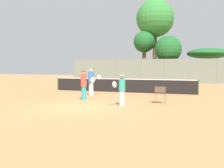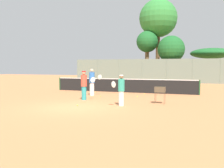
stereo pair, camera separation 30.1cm
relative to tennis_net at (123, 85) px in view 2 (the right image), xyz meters
The scene contains 17 objects.
ground_plane 7.98m from the tennis_net, 90.00° to the right, with size 80.00×80.00×0.00m, color #D37F4C.
tennis_net is the anchor object (origin of this frame).
back_fence 12.76m from the tennis_net, 90.00° to the left, with size 21.31×0.08×2.91m.
tree_0 19.16m from the tennis_net, 69.23° to the left, with size 5.57×5.57×4.40m.
tree_1 18.32m from the tennis_net, 90.85° to the left, with size 5.13×5.13×11.08m.
tree_2 15.95m from the tennis_net, 95.44° to the left, with size 2.86×2.86×6.71m.
tree_3 14.95m from the tennis_net, 82.79° to the left, with size 3.42×3.42×5.88m.
player_white_outfit 6.96m from the tennis_net, 73.32° to the right, with size 0.54×0.80×1.61m.
player_red_cap 5.28m from the tennis_net, 99.16° to the right, with size 0.87×0.50×1.76m.
player_yellow_shirt 3.19m from the tennis_net, 115.77° to the right, with size 0.94×0.39×1.87m.
ball_cart 6.42m from the tennis_net, 54.11° to the right, with size 0.56×0.41×0.93m.
tennis_ball_0 3.41m from the tennis_net, 99.10° to the right, with size 0.07×0.07×0.07m, color #D1E54C.
tennis_ball_1 7.44m from the tennis_net, 91.13° to the right, with size 0.07×0.07×0.07m, color #D1E54C.
tennis_ball_2 2.23m from the tennis_net, 153.60° to the right, with size 0.07×0.07×0.07m, color #D1E54C.
tennis_ball_3 3.27m from the tennis_net, 55.38° to the right, with size 0.07×0.07×0.07m, color #D1E54C.
tennis_ball_4 2.15m from the tennis_net, 24.64° to the right, with size 0.07×0.07×0.07m, color #D1E54C.
parked_car 17.44m from the tennis_net, 92.16° to the left, with size 4.20×1.70×1.60m.
Camera 2 is at (6.14, -11.53, 2.08)m, focal length 42.00 mm.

